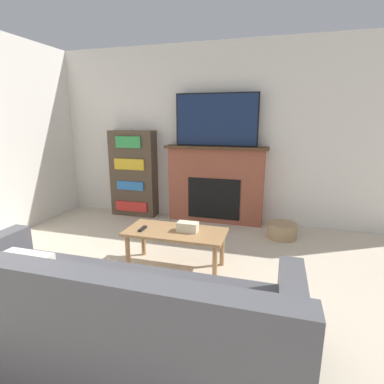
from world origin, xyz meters
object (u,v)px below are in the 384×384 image
bookshelf (134,174)px  storage_basket (282,230)px  coffee_table (175,236)px  fireplace (215,184)px  couch (107,320)px  tv (216,120)px

bookshelf → storage_basket: 2.53m
coffee_table → storage_basket: coffee_table is taller
coffee_table → bookshelf: bearing=128.8°
fireplace → storage_basket: 1.22m
couch → coffee_table: bearing=89.2°
tv → couch: bearing=-92.1°
fireplace → bookshelf: bearing=-179.1°
tv → couch: tv is taller
fireplace → couch: fireplace is taller
couch → coffee_table: couch is taller
tv → storage_basket: 1.85m
tv → couch: 3.23m
tv → coffee_table: size_ratio=1.15×
coffee_table → bookshelf: size_ratio=0.76×
coffee_table → bookshelf: bookshelf is taller
fireplace → storage_basket: (1.03, -0.42, -0.50)m
fireplace → couch: 2.99m
fireplace → storage_basket: size_ratio=3.98×
coffee_table → bookshelf: 2.10m
bookshelf → storage_basket: (2.42, -0.39, -0.61)m
couch → coffee_table: (0.02, 1.34, 0.09)m
tv → bookshelf: size_ratio=0.87×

